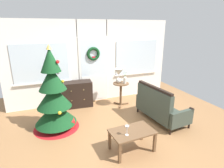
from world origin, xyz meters
TOP-DOWN VIEW (x-y plane):
  - ground_plane at (0.00, 0.00)m, footprint 6.76×6.76m
  - back_wall_with_door at (0.00, 2.08)m, footprint 5.20×0.19m
  - christmas_tree at (-1.33, 0.72)m, footprint 1.07×1.07m
  - dresser_cabinet at (-0.61, 1.79)m, footprint 0.93×0.49m
  - settee_sofa at (1.18, 0.13)m, footprint 0.84×1.46m
  - side_table at (0.66, 1.37)m, footprint 0.50×0.48m
  - table_lamp at (0.60, 1.41)m, footprint 0.28×0.28m
  - flower_vase at (0.76, 1.31)m, footprint 0.11×0.10m
  - coffee_table at (-0.02, -0.71)m, footprint 0.87×0.57m
  - wine_glass at (-0.18, -0.80)m, footprint 0.08×0.08m
  - gift_box at (-1.02, 0.57)m, footprint 0.21×0.19m

SIDE VIEW (x-z plane):
  - ground_plane at x=0.00m, z-range 0.00..0.00m
  - gift_box at x=-1.02m, z-range 0.00..0.21m
  - coffee_table at x=-0.02m, z-range 0.15..0.58m
  - settee_sofa at x=1.18m, z-range -0.10..0.86m
  - dresser_cabinet at x=-0.61m, z-range 0.00..0.78m
  - side_table at x=0.66m, z-range 0.15..0.87m
  - wine_glass at x=-0.18m, z-range 0.48..0.67m
  - christmas_tree at x=-1.33m, z-range -0.28..1.72m
  - flower_vase at x=0.76m, z-range 0.66..1.01m
  - table_lamp at x=0.60m, z-range 0.78..1.22m
  - back_wall_with_door at x=0.00m, z-range 0.01..2.56m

